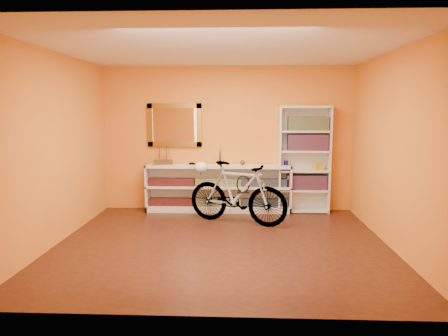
{
  "coord_description": "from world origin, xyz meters",
  "views": [
    {
      "loc": [
        0.26,
        -5.37,
        1.8
      ],
      "look_at": [
        0.0,
        0.7,
        0.95
      ],
      "focal_mm": 32.58,
      "sensor_mm": 36.0,
      "label": 1
    }
  ],
  "objects_px": {
    "bookcase": "(304,160)",
    "bicycle": "(237,193)",
    "console_unit": "(218,188)",
    "helmet": "(201,167)"
  },
  "relations": [
    {
      "from": "console_unit",
      "to": "bicycle",
      "type": "bearing_deg",
      "value": -66.23
    },
    {
      "from": "bicycle",
      "to": "helmet",
      "type": "bearing_deg",
      "value": 90.0
    },
    {
      "from": "bookcase",
      "to": "bicycle",
      "type": "distance_m",
      "value": 1.5
    },
    {
      "from": "console_unit",
      "to": "bicycle",
      "type": "xyz_separation_m",
      "value": [
        0.35,
        -0.79,
        0.08
      ]
    },
    {
      "from": "console_unit",
      "to": "bicycle",
      "type": "height_order",
      "value": "bicycle"
    },
    {
      "from": "bookcase",
      "to": "bicycle",
      "type": "relative_size",
      "value": 1.11
    },
    {
      "from": "console_unit",
      "to": "helmet",
      "type": "bearing_deg",
      "value": -115.01
    },
    {
      "from": "bookcase",
      "to": "bicycle",
      "type": "xyz_separation_m",
      "value": [
        -1.18,
        -0.82,
        -0.45
      ]
    },
    {
      "from": "console_unit",
      "to": "bicycle",
      "type": "relative_size",
      "value": 1.52
    },
    {
      "from": "helmet",
      "to": "bookcase",
      "type": "bearing_deg",
      "value": 17.96
    }
  ]
}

